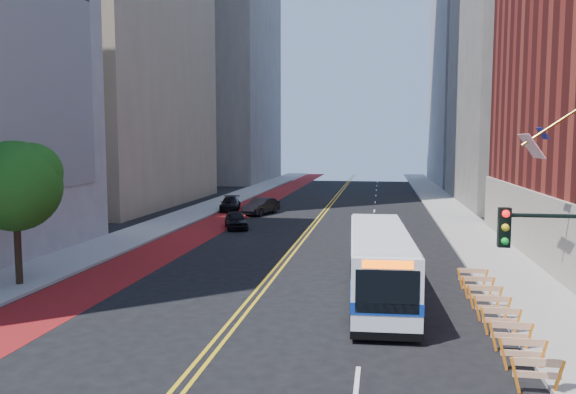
{
  "coord_description": "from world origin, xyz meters",
  "views": [
    {
      "loc": [
        5.37,
        -17.4,
        6.79
      ],
      "look_at": [
        1.16,
        8.0,
        4.24
      ],
      "focal_mm": 35.0,
      "sensor_mm": 36.0,
      "label": 1
    }
  ],
  "objects_px": {
    "street_tree": "(17,182)",
    "transit_bus": "(379,263)",
    "traffic_signal": "(552,272)",
    "car_b": "(261,206)",
    "car_c": "(230,204)",
    "car_a": "(236,220)"
  },
  "relations": [
    {
      "from": "street_tree",
      "to": "car_c",
      "type": "distance_m",
      "value": 30.4
    },
    {
      "from": "street_tree",
      "to": "car_a",
      "type": "xyz_separation_m",
      "value": [
        5.47,
        18.84,
        -4.23
      ]
    },
    {
      "from": "street_tree",
      "to": "transit_bus",
      "type": "bearing_deg",
      "value": 2.08
    },
    {
      "from": "car_b",
      "to": "car_c",
      "type": "relative_size",
      "value": 1.01
    },
    {
      "from": "car_b",
      "to": "traffic_signal",
      "type": "bearing_deg",
      "value": -50.19
    },
    {
      "from": "car_a",
      "to": "car_c",
      "type": "bearing_deg",
      "value": 87.13
    },
    {
      "from": "street_tree",
      "to": "traffic_signal",
      "type": "distance_m",
      "value": 22.79
    },
    {
      "from": "street_tree",
      "to": "car_c",
      "type": "height_order",
      "value": "street_tree"
    },
    {
      "from": "car_b",
      "to": "car_c",
      "type": "distance_m",
      "value": 4.39
    },
    {
      "from": "traffic_signal",
      "to": "car_b",
      "type": "xyz_separation_m",
      "value": [
        -15.07,
        37.15,
        -2.96
      ]
    },
    {
      "from": "car_c",
      "to": "traffic_signal",
      "type": "bearing_deg",
      "value": -75.53
    },
    {
      "from": "car_b",
      "to": "car_c",
      "type": "xyz_separation_m",
      "value": [
        -3.64,
        2.45,
        -0.1
      ]
    },
    {
      "from": "car_b",
      "to": "street_tree",
      "type": "bearing_deg",
      "value": -83.72
    },
    {
      "from": "traffic_signal",
      "to": "car_c",
      "type": "relative_size",
      "value": 1.1
    },
    {
      "from": "transit_bus",
      "to": "car_a",
      "type": "distance_m",
      "value": 21.39
    },
    {
      "from": "car_a",
      "to": "car_c",
      "type": "xyz_separation_m",
      "value": [
        -3.53,
        11.2,
        -0.01
      ]
    },
    {
      "from": "traffic_signal",
      "to": "car_b",
      "type": "height_order",
      "value": "traffic_signal"
    },
    {
      "from": "car_a",
      "to": "car_b",
      "type": "distance_m",
      "value": 8.75
    },
    {
      "from": "transit_bus",
      "to": "car_a",
      "type": "height_order",
      "value": "transit_bus"
    },
    {
      "from": "traffic_signal",
      "to": "transit_bus",
      "type": "relative_size",
      "value": 0.45
    },
    {
      "from": "street_tree",
      "to": "car_a",
      "type": "height_order",
      "value": "street_tree"
    },
    {
      "from": "car_a",
      "to": "car_c",
      "type": "relative_size",
      "value": 0.87
    }
  ]
}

